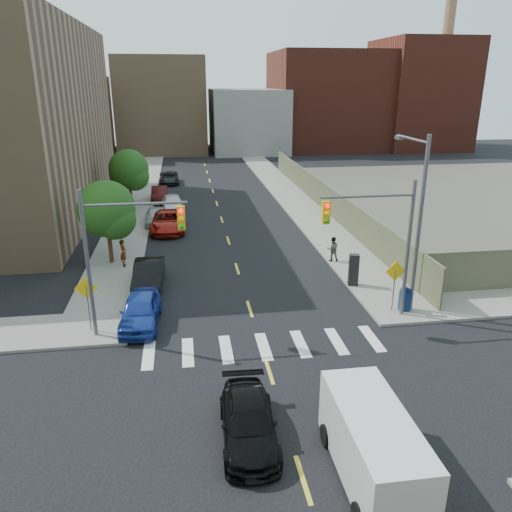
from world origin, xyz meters
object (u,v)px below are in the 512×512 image
object	(u,v)px
parked_car_black	(149,275)
mailbox	(405,299)
parked_car_grey	(169,178)
parked_car_white	(172,203)
pedestrian_west	(123,253)
pedestrian_east	(333,249)
parked_car_red	(168,221)
parked_car_maroon	(160,194)
parked_car_blue	(140,311)
payphone	(354,270)
cargo_van	(371,442)
parked_car_silver	(156,217)
black_sedan	(248,422)

from	to	relation	value
parked_car_black	mailbox	distance (m)	14.24
parked_car_grey	parked_car_white	bearing A→B (deg)	-90.11
pedestrian_west	pedestrian_east	bearing A→B (deg)	-99.49
parked_car_black	pedestrian_east	xyz separation A→B (m)	(11.67, 2.41, 0.20)
parked_car_black	parked_car_grey	size ratio (longest dim) A/B	0.98
parked_car_red	mailbox	xyz separation A→B (m)	(12.29, -16.90, -0.01)
parked_car_maroon	parked_car_grey	size ratio (longest dim) A/B	0.94
parked_car_grey	mailbox	size ratio (longest dim) A/B	3.64
parked_car_black	parked_car_blue	bearing A→B (deg)	-89.93
payphone	cargo_van	bearing A→B (deg)	-95.37
parked_car_red	parked_car_white	xyz separation A→B (m)	(0.28, 6.10, -0.00)
parked_car_white	payphone	distance (m)	22.03
parked_car_silver	parked_car_red	bearing A→B (deg)	-64.15
parked_car_black	cargo_van	distance (m)	17.49
parked_car_red	black_sedan	size ratio (longest dim) A/B	1.27
black_sedan	pedestrian_west	xyz separation A→B (m)	(-5.72, 17.08, 0.37)
parked_car_white	pedestrian_west	xyz separation A→B (m)	(-2.91, -14.26, 0.24)
payphone	pedestrian_east	bearing A→B (deg)	101.50
parked_car_blue	pedestrian_east	distance (m)	13.82
mailbox	parked_car_red	bearing A→B (deg)	132.43
black_sedan	pedestrian_west	bearing A→B (deg)	110.74
parked_car_silver	parked_car_grey	xyz separation A→B (m)	(0.76, 17.70, -0.00)
parked_car_silver	payphone	bearing A→B (deg)	-53.75
parked_car_blue	payphone	world-z (taller)	payphone
parked_car_white	pedestrian_west	size ratio (longest dim) A/B	2.64
parked_car_grey	pedestrian_west	xyz separation A→B (m)	(-2.36, -27.83, 0.37)
parked_car_blue	mailbox	distance (m)	13.32
cargo_van	payphone	distance (m)	14.73
parked_car_white	payphone	size ratio (longest dim) A/B	2.48
parked_car_silver	payphone	world-z (taller)	payphone
parked_car_silver	pedestrian_east	xyz separation A→B (m)	(11.80, -11.08, 0.31)
parked_car_silver	pedestrian_east	size ratio (longest dim) A/B	2.78
black_sedan	mailbox	size ratio (longest dim) A/B	3.46
parked_car_black	payphone	bearing A→B (deg)	-6.86
parked_car_grey	payphone	world-z (taller)	payphone
mailbox	parked_car_black	bearing A→B (deg)	164.19
mailbox	pedestrian_east	distance (m)	7.93
parked_car_red	payphone	size ratio (longest dim) A/B	3.06
parked_car_grey	mailbox	distance (m)	38.66
parked_car_white	mailbox	world-z (taller)	parked_car_white
pedestrian_west	parked_car_blue	bearing A→B (deg)	-174.24
parked_car_maroon	pedestrian_west	distance (m)	18.66
parked_car_maroon	parked_car_grey	world-z (taller)	parked_car_maroon
cargo_van	mailbox	bearing A→B (deg)	61.35
parked_car_white	black_sedan	xyz separation A→B (m)	(2.82, -31.34, -0.13)
black_sedan	mailbox	distance (m)	12.41
parked_car_white	parked_car_grey	size ratio (longest dim) A/B	0.98
parked_car_silver	mailbox	size ratio (longest dim) A/B	3.49
parked_car_blue	parked_car_red	bearing A→B (deg)	89.40
black_sedan	pedestrian_west	world-z (taller)	pedestrian_west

